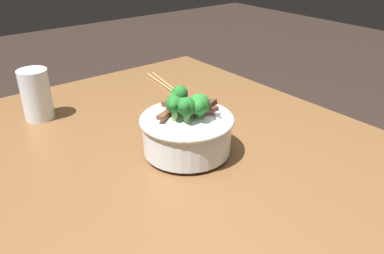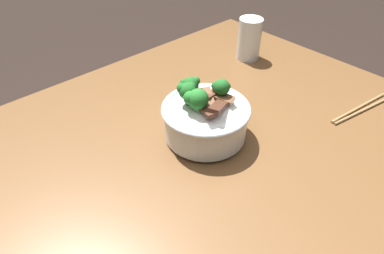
{
  "view_description": "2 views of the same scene",
  "coord_description": "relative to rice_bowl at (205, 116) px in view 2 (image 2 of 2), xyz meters",
  "views": [
    {
      "loc": [
        -0.57,
        0.45,
        1.26
      ],
      "look_at": [
        -0.01,
        0.0,
        0.9
      ],
      "focal_mm": 36.49,
      "sensor_mm": 36.0,
      "label": 1
    },
    {
      "loc": [
        -0.41,
        -0.43,
        1.34
      ],
      "look_at": [
        -0.01,
        0.01,
        0.85
      ],
      "focal_mm": 31.12,
      "sensor_mm": 36.0,
      "label": 2
    }
  ],
  "objects": [
    {
      "name": "dining_table",
      "position": [
        -0.02,
        0.0,
        -0.19
      ],
      "size": [
        1.22,
        0.91,
        0.82
      ],
      "color": "brown",
      "rests_on": "ground"
    },
    {
      "name": "rice_bowl",
      "position": [
        0.0,
        0.0,
        0.0
      ],
      "size": [
        0.2,
        0.2,
        0.15
      ],
      "color": "silver",
      "rests_on": "dining_table"
    },
    {
      "name": "drinking_glass",
      "position": [
        0.38,
        0.19,
        -0.01
      ],
      "size": [
        0.07,
        0.07,
        0.13
      ],
      "color": "white",
      "rests_on": "dining_table"
    },
    {
      "name": "chopsticks_pair",
      "position": [
        0.38,
        -0.2,
        -0.06
      ],
      "size": [
        0.22,
        0.06,
        0.01
      ],
      "color": "#9E7A4C",
      "rests_on": "dining_table"
    }
  ]
}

